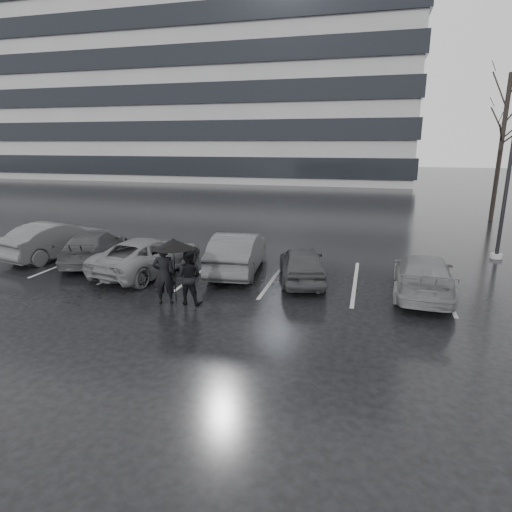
{
  "coord_description": "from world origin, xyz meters",
  "views": [
    {
      "loc": [
        3.68,
        -11.85,
        4.62
      ],
      "look_at": [
        0.28,
        1.0,
        1.1
      ],
      "focal_mm": 30.0,
      "sensor_mm": 36.0,
      "label": 1
    }
  ],
  "objects_px": {
    "pedestrian_left": "(164,274)",
    "lamp_post": "(510,162)",
    "car_west_d": "(57,240)",
    "pedestrian_right": "(189,277)",
    "car_west_b": "(149,255)",
    "tree_north": "(501,149)",
    "car_west_c": "(95,247)",
    "car_main": "(302,264)",
    "car_east": "(423,275)",
    "car_west_a": "(238,252)"
  },
  "relations": [
    {
      "from": "car_west_b",
      "to": "pedestrian_right",
      "type": "bearing_deg",
      "value": 146.72
    },
    {
      "from": "car_west_d",
      "to": "car_east",
      "type": "xyz_separation_m",
      "value": [
        14.23,
        -0.98,
        -0.11
      ]
    },
    {
      "from": "car_west_a",
      "to": "pedestrian_left",
      "type": "distance_m",
      "value": 3.87
    },
    {
      "from": "car_west_b",
      "to": "tree_north",
      "type": "relative_size",
      "value": 0.55
    },
    {
      "from": "car_west_b",
      "to": "car_west_c",
      "type": "xyz_separation_m",
      "value": [
        -2.77,
        0.7,
        -0.02
      ]
    },
    {
      "from": "car_west_c",
      "to": "pedestrian_left",
      "type": "distance_m",
      "value": 5.89
    },
    {
      "from": "pedestrian_right",
      "to": "lamp_post",
      "type": "xyz_separation_m",
      "value": [
        10.22,
        8.03,
        3.09
      ]
    },
    {
      "from": "pedestrian_right",
      "to": "car_main",
      "type": "bearing_deg",
      "value": -134.95
    },
    {
      "from": "car_east",
      "to": "pedestrian_right",
      "type": "distance_m",
      "value": 7.25
    },
    {
      "from": "lamp_post",
      "to": "car_west_b",
      "type": "bearing_deg",
      "value": -157.06
    },
    {
      "from": "car_west_b",
      "to": "car_west_d",
      "type": "distance_m",
      "value": 4.88
    },
    {
      "from": "car_west_b",
      "to": "car_west_d",
      "type": "relative_size",
      "value": 1.04
    },
    {
      "from": "car_west_d",
      "to": "pedestrian_right",
      "type": "distance_m",
      "value": 8.28
    },
    {
      "from": "car_main",
      "to": "pedestrian_left",
      "type": "distance_m",
      "value": 4.78
    },
    {
      "from": "car_west_c",
      "to": "tree_north",
      "type": "relative_size",
      "value": 0.51
    },
    {
      "from": "pedestrian_left",
      "to": "car_west_d",
      "type": "bearing_deg",
      "value": -48.78
    },
    {
      "from": "car_east",
      "to": "lamp_post",
      "type": "height_order",
      "value": "lamp_post"
    },
    {
      "from": "car_west_a",
      "to": "tree_north",
      "type": "bearing_deg",
      "value": -135.59
    },
    {
      "from": "car_west_a",
      "to": "car_west_d",
      "type": "relative_size",
      "value": 1.0
    },
    {
      "from": "car_east",
      "to": "tree_north",
      "type": "height_order",
      "value": "tree_north"
    },
    {
      "from": "car_west_b",
      "to": "car_west_a",
      "type": "bearing_deg",
      "value": -152.79
    },
    {
      "from": "pedestrian_left",
      "to": "lamp_post",
      "type": "height_order",
      "value": "lamp_post"
    },
    {
      "from": "lamp_post",
      "to": "tree_north",
      "type": "height_order",
      "value": "lamp_post"
    },
    {
      "from": "car_west_a",
      "to": "pedestrian_left",
      "type": "xyz_separation_m",
      "value": [
        -1.13,
        -3.7,
        0.16
      ]
    },
    {
      "from": "pedestrian_right",
      "to": "tree_north",
      "type": "bearing_deg",
      "value": -125.29
    },
    {
      "from": "car_west_d",
      "to": "pedestrian_left",
      "type": "relative_size",
      "value": 2.49
    },
    {
      "from": "tree_north",
      "to": "car_west_c",
      "type": "bearing_deg",
      "value": -140.68
    },
    {
      "from": "car_west_d",
      "to": "pedestrian_left",
      "type": "distance_m",
      "value": 7.75
    },
    {
      "from": "pedestrian_left",
      "to": "car_west_a",
      "type": "bearing_deg",
      "value": -126.55
    },
    {
      "from": "car_west_b",
      "to": "car_west_d",
      "type": "bearing_deg",
      "value": -1.8
    },
    {
      "from": "car_main",
      "to": "car_west_a",
      "type": "xyz_separation_m",
      "value": [
        -2.46,
        0.55,
        0.12
      ]
    },
    {
      "from": "car_west_d",
      "to": "lamp_post",
      "type": "distance_m",
      "value": 18.51
    },
    {
      "from": "car_west_c",
      "to": "pedestrian_right",
      "type": "height_order",
      "value": "pedestrian_right"
    },
    {
      "from": "lamp_post",
      "to": "car_east",
      "type": "bearing_deg",
      "value": -122.54
    },
    {
      "from": "car_west_b",
      "to": "tree_north",
      "type": "distance_m",
      "value": 21.67
    },
    {
      "from": "pedestrian_left",
      "to": "pedestrian_right",
      "type": "relative_size",
      "value": 1.08
    },
    {
      "from": "car_west_d",
      "to": "car_east",
      "type": "relative_size",
      "value": 1.03
    },
    {
      "from": "car_main",
      "to": "car_west_d",
      "type": "height_order",
      "value": "car_west_d"
    },
    {
      "from": "car_main",
      "to": "lamp_post",
      "type": "height_order",
      "value": "lamp_post"
    },
    {
      "from": "car_main",
      "to": "lamp_post",
      "type": "relative_size",
      "value": 0.42
    },
    {
      "from": "car_main",
      "to": "pedestrian_right",
      "type": "distance_m",
      "value": 4.15
    },
    {
      "from": "lamp_post",
      "to": "car_west_c",
      "type": "bearing_deg",
      "value": -163.08
    },
    {
      "from": "car_west_c",
      "to": "car_west_a",
      "type": "bearing_deg",
      "value": 165.33
    },
    {
      "from": "lamp_post",
      "to": "car_west_a",
      "type": "bearing_deg",
      "value": -155.22
    },
    {
      "from": "pedestrian_right",
      "to": "lamp_post",
      "type": "distance_m",
      "value": 13.36
    },
    {
      "from": "car_west_d",
      "to": "pedestrian_left",
      "type": "bearing_deg",
      "value": 165.17
    },
    {
      "from": "car_main",
      "to": "pedestrian_right",
      "type": "xyz_separation_m",
      "value": [
        -2.89,
        -2.97,
        0.21
      ]
    },
    {
      "from": "car_east",
      "to": "car_west_c",
      "type": "bearing_deg",
      "value": 0.29
    },
    {
      "from": "car_east",
      "to": "lamp_post",
      "type": "bearing_deg",
      "value": -119.21
    },
    {
      "from": "car_main",
      "to": "pedestrian_right",
      "type": "bearing_deg",
      "value": 32.29
    }
  ]
}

